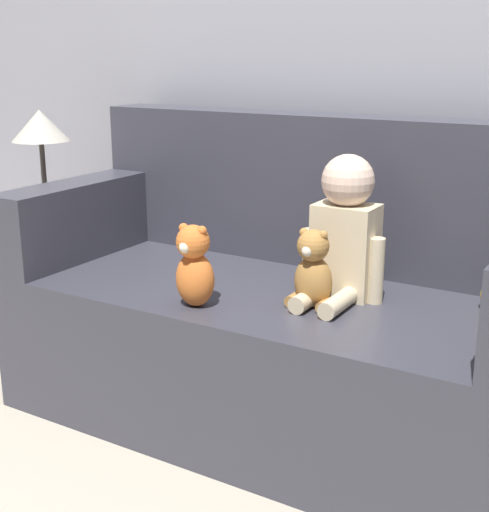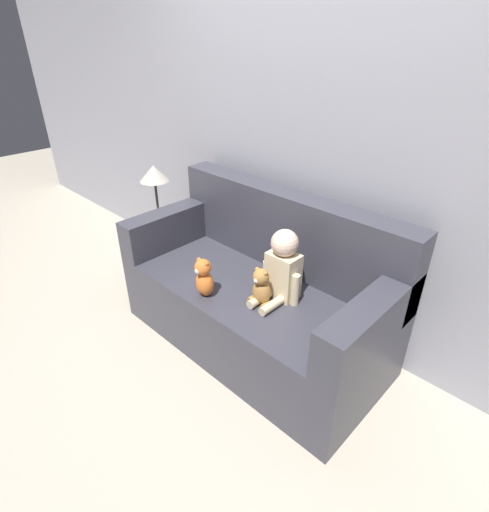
# 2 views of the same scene
# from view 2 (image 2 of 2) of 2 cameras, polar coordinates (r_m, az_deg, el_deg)

# --- Properties ---
(ground_plane) EXTENTS (12.00, 12.00, 0.00)m
(ground_plane) POSITION_cam_2_polar(r_m,az_deg,el_deg) (2.76, 1.13, -12.00)
(ground_plane) COLOR #B7AD99
(wall_back) EXTENTS (8.00, 0.05, 2.60)m
(wall_back) POSITION_cam_2_polar(r_m,az_deg,el_deg) (2.50, 9.43, 16.95)
(wall_back) COLOR #93939E
(wall_back) RESTS_ON ground_plane
(couch) EXTENTS (1.72, 0.80, 0.97)m
(couch) POSITION_cam_2_polar(r_m,az_deg,el_deg) (2.57, 2.07, -5.56)
(couch) COLOR #383842
(couch) RESTS_ON ground_plane
(person_baby) EXTENTS (0.26, 0.31, 0.43)m
(person_baby) POSITION_cam_2_polar(r_m,az_deg,el_deg) (2.27, 5.38, -1.72)
(person_baby) COLOR beige
(person_baby) RESTS_ON couch
(teddy_bear_brown) EXTENTS (0.14, 0.11, 0.23)m
(teddy_bear_brown) POSITION_cam_2_polar(r_m,az_deg,el_deg) (2.24, 2.39, -4.57)
(teddy_bear_brown) COLOR #AD7A3D
(teddy_bear_brown) RESTS_ON couch
(plush_toy_side) EXTENTS (0.12, 0.11, 0.24)m
(plush_toy_side) POSITION_cam_2_polar(r_m,az_deg,el_deg) (2.32, -5.80, -3.11)
(plush_toy_side) COLOR orange
(plush_toy_side) RESTS_ON couch
(toy_ball) EXTENTS (0.09, 0.09, 0.09)m
(toy_ball) POSITION_cam_2_polar(r_m,az_deg,el_deg) (2.24, 15.46, -7.87)
(toy_ball) COLOR gold
(toy_ball) RESTS_ON couch
(side_table) EXTENTS (0.32, 0.32, 0.96)m
(side_table) POSITION_cam_2_polar(r_m,az_deg,el_deg) (3.15, -12.48, 8.50)
(side_table) COLOR #93704C
(side_table) RESTS_ON ground_plane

